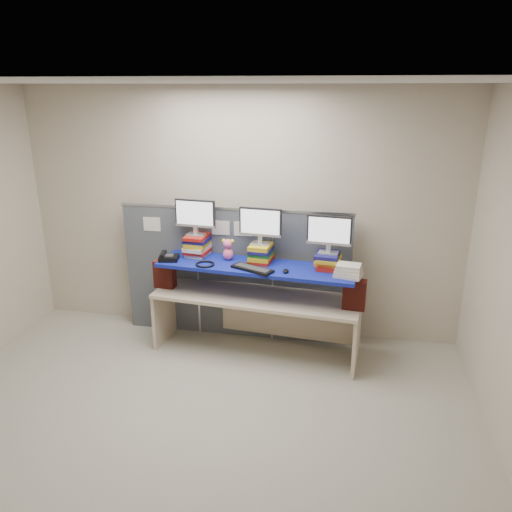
% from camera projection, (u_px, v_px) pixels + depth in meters
% --- Properties ---
extents(room, '(5.00, 4.00, 2.80)m').
position_uv_depth(room, '(181.00, 277.00, 3.78)').
color(room, '#C1B39F').
rests_on(room, ground).
extents(cubicle_partition, '(2.60, 0.06, 1.53)m').
position_uv_depth(cubicle_partition, '(235.00, 273.00, 5.64)').
color(cubicle_partition, '#42474E').
rests_on(cubicle_partition, ground).
extents(desk, '(2.24, 0.84, 0.67)m').
position_uv_depth(desk, '(256.00, 307.00, 5.34)').
color(desk, beige).
rests_on(desk, ground).
extents(brick_pier_left, '(0.23, 0.14, 0.30)m').
position_uv_depth(brick_pier_left, '(165.00, 274.00, 5.47)').
color(brick_pier_left, maroon).
rests_on(brick_pier_left, desk).
extents(brick_pier_right, '(0.23, 0.14, 0.30)m').
position_uv_depth(brick_pier_right, '(354.00, 295.00, 4.93)').
color(brick_pier_right, maroon).
rests_on(brick_pier_right, desk).
extents(blue_board, '(2.11, 0.70, 0.04)m').
position_uv_depth(blue_board, '(256.00, 267.00, 5.19)').
color(blue_board, '#120B8D').
rests_on(blue_board, brick_pier_left).
extents(book_stack_left, '(0.27, 0.32, 0.23)m').
position_uv_depth(book_stack_left, '(197.00, 245.00, 5.44)').
color(book_stack_left, beige).
rests_on(book_stack_left, blue_board).
extents(book_stack_center, '(0.26, 0.32, 0.19)m').
position_uv_depth(book_stack_center, '(261.00, 253.00, 5.26)').
color(book_stack_center, maroon).
rests_on(book_stack_center, blue_board).
extents(book_stack_right, '(0.27, 0.33, 0.16)m').
position_uv_depth(book_stack_right, '(328.00, 261.00, 5.08)').
color(book_stack_right, maroon).
rests_on(book_stack_right, blue_board).
extents(monitor_left, '(0.45, 0.14, 0.39)m').
position_uv_depth(monitor_left, '(195.00, 215.00, 5.33)').
color(monitor_left, '#B2B2B7').
rests_on(monitor_left, book_stack_left).
extents(monitor_center, '(0.45, 0.14, 0.39)m').
position_uv_depth(monitor_center, '(260.00, 224.00, 5.15)').
color(monitor_center, '#B2B2B7').
rests_on(monitor_center, book_stack_center).
extents(monitor_right, '(0.45, 0.14, 0.39)m').
position_uv_depth(monitor_right, '(329.00, 232.00, 4.98)').
color(monitor_right, '#B2B2B7').
rests_on(monitor_right, book_stack_right).
extents(keyboard, '(0.47, 0.32, 0.03)m').
position_uv_depth(keyboard, '(252.00, 269.00, 5.04)').
color(keyboard, black).
rests_on(keyboard, blue_board).
extents(mouse, '(0.06, 0.10, 0.03)m').
position_uv_depth(mouse, '(286.00, 271.00, 4.98)').
color(mouse, black).
rests_on(mouse, blue_board).
extents(desk_phone, '(0.23, 0.21, 0.09)m').
position_uv_depth(desk_phone, '(168.00, 257.00, 5.32)').
color(desk_phone, black).
rests_on(desk_phone, blue_board).
extents(headset, '(0.25, 0.25, 0.02)m').
position_uv_depth(headset, '(205.00, 264.00, 5.18)').
color(headset, black).
rests_on(headset, blue_board).
extents(plush_toy, '(0.14, 0.10, 0.23)m').
position_uv_depth(plush_toy, '(228.00, 249.00, 5.31)').
color(plush_toy, '#FE6094').
rests_on(plush_toy, blue_board).
extents(binder_stack, '(0.29, 0.25, 0.12)m').
position_uv_depth(binder_stack, '(349.00, 271.00, 4.86)').
color(binder_stack, beige).
rests_on(binder_stack, blue_board).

